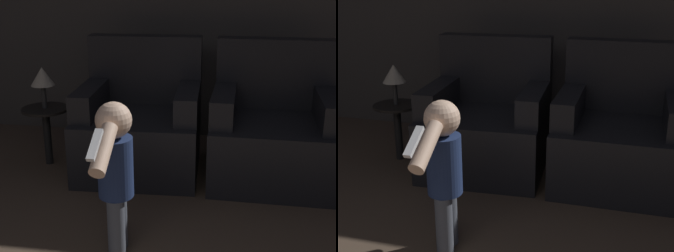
% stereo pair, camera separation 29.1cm
% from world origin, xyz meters
% --- Properties ---
extents(armchair_left, '(0.94, 0.89, 0.99)m').
position_xyz_m(armchair_left, '(-0.08, 3.67, 0.34)').
color(armchair_left, black).
rests_on(armchair_left, ground_plane).
extents(armchair_right, '(0.90, 0.85, 0.99)m').
position_xyz_m(armchair_right, '(0.91, 3.67, 0.34)').
color(armchair_right, black).
rests_on(armchair_right, ground_plane).
extents(person_toddler, '(0.19, 0.59, 0.86)m').
position_xyz_m(person_toddler, '(0.04, 2.51, 0.51)').
color(person_toddler, '#474C56').
rests_on(person_toddler, ground_plane).
extents(side_table, '(0.36, 0.36, 0.46)m').
position_xyz_m(side_table, '(-0.83, 3.62, 0.37)').
color(side_table, black).
rests_on(side_table, ground_plane).
extents(lamp, '(0.18, 0.18, 0.32)m').
position_xyz_m(lamp, '(-0.83, 3.62, 0.71)').
color(lamp, '#262626').
rests_on(lamp, side_table).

